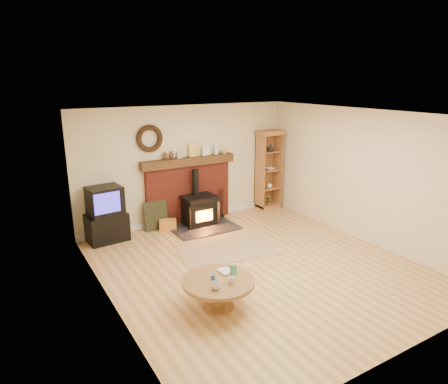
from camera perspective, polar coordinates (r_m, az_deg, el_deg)
ground at (r=7.09m, az=4.75°, el=-10.47°), size 5.50×5.50×0.00m
room_shell at (r=6.58m, az=4.48°, el=3.34°), size 5.02×5.52×2.61m
chimney_breast at (r=8.96m, az=-5.06°, el=0.71°), size 2.20×0.22×1.78m
wood_stove at (r=8.79m, az=-3.48°, el=-2.81°), size 1.40×1.00×1.24m
area_rug at (r=7.72m, az=0.26°, el=-8.04°), size 2.02×1.57×0.01m
tv_unit at (r=8.24m, az=-16.48°, el=-3.21°), size 0.81×0.60×1.12m
curio_cabinet at (r=9.91m, az=6.32°, el=3.17°), size 0.62×0.45×1.94m
firelog_box at (r=8.69m, az=-8.05°, el=-4.66°), size 0.41×0.33×0.22m
leaning_painting at (r=8.68m, az=-9.69°, el=-3.33°), size 0.52×0.14×0.62m
fire_tools at (r=9.35m, az=-0.43°, el=-2.86°), size 0.16×0.16×0.70m
coffee_table at (r=5.74m, az=-0.78°, el=-13.14°), size 1.03×1.03×0.60m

